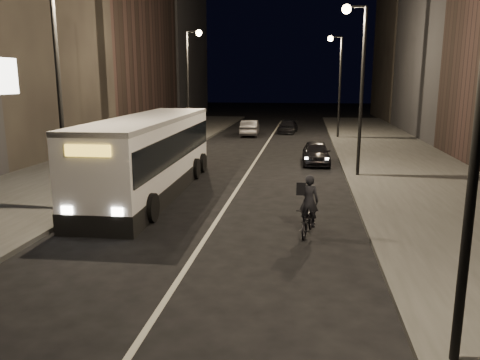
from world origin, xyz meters
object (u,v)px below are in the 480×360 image
(streetlight_right_near, at_px, (468,41))
(city_bus, at_px, (151,152))
(car_far, at_px, (288,127))
(car_mid, at_px, (250,128))
(streetlight_right_mid, at_px, (357,68))
(cyclist_on_bicycle, at_px, (308,215))
(streetlight_left_far, at_px, (191,72))
(streetlight_right_far, at_px, (337,73))
(car_near, at_px, (316,153))
(streetlight_left_near, at_px, (64,63))

(streetlight_right_near, relative_size, city_bus, 0.66)
(streetlight_right_near, distance_m, car_far, 36.53)
(city_bus, xyz_separation_m, car_mid, (1.66, 21.71, -1.10))
(streetlight_right_mid, distance_m, car_far, 20.95)
(cyclist_on_bicycle, xyz_separation_m, car_mid, (-5.08, 26.61, 0.03))
(streetlight_right_mid, relative_size, streetlight_left_far, 1.00)
(streetlight_right_near, height_order, cyclist_on_bicycle, streetlight_right_near)
(streetlight_right_mid, bearing_deg, car_far, 101.39)
(streetlight_right_near, distance_m, city_bus, 15.05)
(streetlight_right_far, height_order, city_bus, streetlight_right_far)
(cyclist_on_bicycle, xyz_separation_m, car_near, (0.46, 13.03, -0.00))
(car_far, bearing_deg, cyclist_on_bicycle, -81.23)
(streetlight_right_mid, height_order, car_far, streetlight_right_mid)
(streetlight_right_far, relative_size, car_far, 2.10)
(streetlight_left_far, bearing_deg, car_near, -35.20)
(streetlight_right_near, height_order, car_far, streetlight_right_near)
(city_bus, height_order, car_mid, city_bus)
(car_mid, bearing_deg, streetlight_left_near, 79.62)
(car_near, relative_size, car_far, 1.00)
(streetlight_left_far, xyz_separation_m, cyclist_on_bicycle, (8.47, -19.33, -4.70))
(city_bus, relative_size, car_far, 3.18)
(streetlight_right_mid, distance_m, streetlight_left_near, 13.33)
(streetlight_left_near, height_order, streetlight_left_far, same)
(streetlight_right_far, xyz_separation_m, car_near, (-1.73, -12.30, -4.70))
(streetlight_left_far, height_order, car_mid, streetlight_left_far)
(streetlight_right_far, xyz_separation_m, car_far, (-4.03, 3.99, -4.80))
(streetlight_left_far, distance_m, car_far, 12.92)
(streetlight_right_near, height_order, streetlight_right_mid, same)
(streetlight_left_near, xyz_separation_m, car_near, (8.93, 11.70, -4.70))
(streetlight_right_near, xyz_separation_m, streetlight_left_near, (-10.66, 8.00, 0.00))
(cyclist_on_bicycle, xyz_separation_m, car_far, (-1.84, 29.32, -0.10))
(car_mid, xyz_separation_m, car_far, (3.24, 2.71, -0.13))
(streetlight_right_mid, relative_size, city_bus, 0.66)
(cyclist_on_bicycle, height_order, car_far, cyclist_on_bicycle)
(streetlight_right_near, distance_m, car_mid, 34.39)
(streetlight_left_far, relative_size, car_near, 2.09)
(streetlight_right_near, relative_size, streetlight_left_near, 1.00)
(streetlight_left_far, height_order, car_far, streetlight_left_far)
(streetlight_right_near, bearing_deg, city_bus, 127.66)
(streetlight_left_far, relative_size, cyclist_on_bicycle, 4.09)
(streetlight_right_mid, height_order, city_bus, streetlight_right_mid)
(streetlight_right_mid, relative_size, streetlight_right_far, 1.00)
(city_bus, bearing_deg, streetlight_left_near, -117.25)
(streetlight_left_near, distance_m, streetlight_left_far, 18.00)
(streetlight_right_near, relative_size, cyclist_on_bicycle, 4.09)
(streetlight_left_near, bearing_deg, streetlight_left_far, 90.00)
(streetlight_right_far, height_order, streetlight_left_far, same)
(streetlight_left_near, bearing_deg, streetlight_right_near, -36.88)
(streetlight_right_far, xyz_separation_m, cyclist_on_bicycle, (-2.19, -25.33, -4.70))
(car_far, bearing_deg, city_bus, -96.17)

